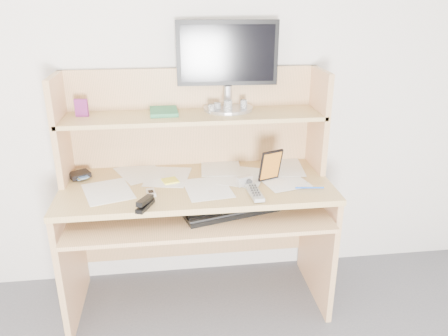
{
  "coord_description": "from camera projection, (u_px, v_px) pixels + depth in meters",
  "views": [
    {
      "loc": [
        -0.12,
        -0.61,
        1.67
      ],
      "look_at": [
        0.14,
        1.43,
        0.85
      ],
      "focal_mm": 35.0,
      "sensor_mm": 36.0,
      "label": 1
    }
  ],
  "objects": [
    {
      "name": "chip_stack_a",
      "position": [
        212.0,
        109.0,
        2.31
      ],
      "size": [
        0.05,
        0.05,
        0.05
      ],
      "primitive_type": "cylinder",
      "rotation": [
        0.0,
        0.0,
        0.4
      ],
      "color": "black",
      "rests_on": "desk"
    },
    {
      "name": "back_wall",
      "position": [
        191.0,
        76.0,
        2.39
      ],
      "size": [
        3.6,
        0.04,
        2.5
      ],
      "primitive_type": "cube",
      "color": "silver",
      "rests_on": "floor"
    },
    {
      "name": "card_box",
      "position": [
        81.0,
        108.0,
        2.24
      ],
      "size": [
        0.07,
        0.03,
        0.09
      ],
      "primitive_type": "cube",
      "rotation": [
        0.0,
        0.0,
        -0.14
      ],
      "color": "#A52A16",
      "rests_on": "desk"
    },
    {
      "name": "game_case",
      "position": [
        271.0,
        165.0,
        2.27
      ],
      "size": [
        0.12,
        0.06,
        0.17
      ],
      "primitive_type": "cube",
      "rotation": [
        0.0,
        0.0,
        0.37
      ],
      "color": "black",
      "rests_on": "paper_clutter"
    },
    {
      "name": "stapler",
      "position": [
        145.0,
        203.0,
        2.01
      ],
      "size": [
        0.09,
        0.14,
        0.04
      ],
      "primitive_type": "cube",
      "rotation": [
        0.0,
        0.0,
        -0.41
      ],
      "color": "black",
      "rests_on": "paper_clutter"
    },
    {
      "name": "sticky_note_pad",
      "position": [
        170.0,
        181.0,
        2.3
      ],
      "size": [
        0.1,
        0.1,
        0.01
      ],
      "primitive_type": "cube",
      "rotation": [
        0.0,
        0.0,
        0.3
      ],
      "color": "#FFF243",
      "rests_on": "desk"
    },
    {
      "name": "paper_clutter",
      "position": [
        197.0,
        182.0,
        2.28
      ],
      "size": [
        1.32,
        0.54,
        0.01
      ],
      "primitive_type": "cube",
      "color": "white",
      "rests_on": "desk"
    },
    {
      "name": "flip_phone",
      "position": [
        151.0,
        192.0,
        2.14
      ],
      "size": [
        0.05,
        0.08,
        0.02
      ],
      "primitive_type": "cube",
      "rotation": [
        0.0,
        0.0,
        0.19
      ],
      "color": "silver",
      "rests_on": "paper_clutter"
    },
    {
      "name": "blue_pen",
      "position": [
        310.0,
        188.0,
        2.2
      ],
      "size": [
        0.14,
        0.03,
        0.01
      ],
      "primitive_type": "cylinder",
      "rotation": [
        1.57,
        0.0,
        1.45
      ],
      "color": "#174AB3",
      "rests_on": "paper_clutter"
    },
    {
      "name": "chip_stack_c",
      "position": [
        217.0,
        107.0,
        2.34
      ],
      "size": [
        0.04,
        0.04,
        0.05
      ],
      "primitive_type": "cylinder",
      "rotation": [
        0.0,
        0.0,
        -0.01
      ],
      "color": "black",
      "rests_on": "desk"
    },
    {
      "name": "monitor",
      "position": [
        228.0,
        63.0,
        2.32
      ],
      "size": [
        0.54,
        0.27,
        0.47
      ],
      "rotation": [
        0.0,
        0.0,
        -0.05
      ],
      "color": "#BCBBC0",
      "rests_on": "desk"
    },
    {
      "name": "tv_remote",
      "position": [
        255.0,
        193.0,
        2.14
      ],
      "size": [
        0.07,
        0.19,
        0.02
      ],
      "primitive_type": "cube",
      "rotation": [
        0.0,
        0.0,
        0.07
      ],
      "color": "#979692",
      "rests_on": "paper_clutter"
    },
    {
      "name": "keyboard",
      "position": [
        231.0,
        210.0,
        2.19
      ],
      "size": [
        0.5,
        0.29,
        0.03
      ],
      "rotation": [
        0.0,
        0.0,
        0.27
      ],
      "color": "black",
      "rests_on": "desk"
    },
    {
      "name": "shelf_book",
      "position": [
        164.0,
        111.0,
        2.32
      ],
      "size": [
        0.15,
        0.21,
        0.02
      ],
      "primitive_type": "cube",
      "rotation": [
        0.0,
        0.0,
        0.05
      ],
      "color": "#378A45",
      "rests_on": "desk"
    },
    {
      "name": "wallet",
      "position": [
        80.0,
        175.0,
        2.34
      ],
      "size": [
        0.13,
        0.12,
        0.03
      ],
      "primitive_type": "cube",
      "rotation": [
        0.0,
        0.0,
        0.53
      ],
      "color": "black",
      "rests_on": "paper_clutter"
    },
    {
      "name": "digital_camera",
      "position": [
        244.0,
        181.0,
        2.23
      ],
      "size": [
        0.09,
        0.06,
        0.05
      ],
      "primitive_type": "cube",
      "rotation": [
        0.0,
        0.0,
        0.37
      ],
      "color": "silver",
      "rests_on": "paper_clutter"
    },
    {
      "name": "chip_stack_b",
      "position": [
        228.0,
        107.0,
        2.29
      ],
      "size": [
        0.05,
        0.05,
        0.07
      ],
      "primitive_type": "cylinder",
      "rotation": [
        0.0,
        0.0,
        -0.18
      ],
      "color": "silver",
      "rests_on": "desk"
    },
    {
      "name": "chip_stack_d",
      "position": [
        244.0,
        106.0,
        2.34
      ],
      "size": [
        0.05,
        0.05,
        0.06
      ],
      "primitive_type": "cylinder",
      "rotation": [
        0.0,
        0.0,
        0.41
      ],
      "color": "silver",
      "rests_on": "desk"
    },
    {
      "name": "desk",
      "position": [
        196.0,
        186.0,
        2.38
      ],
      "size": [
        1.4,
        0.7,
        1.3
      ],
      "color": "tan",
      "rests_on": "floor"
    }
  ]
}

